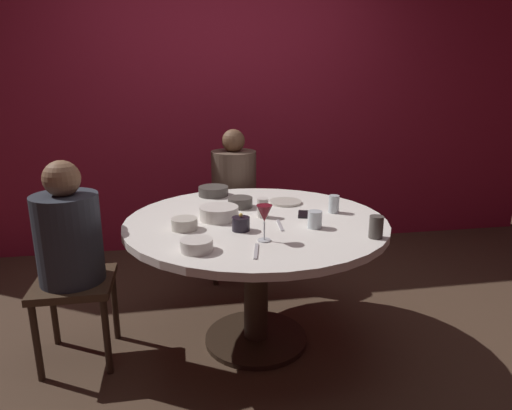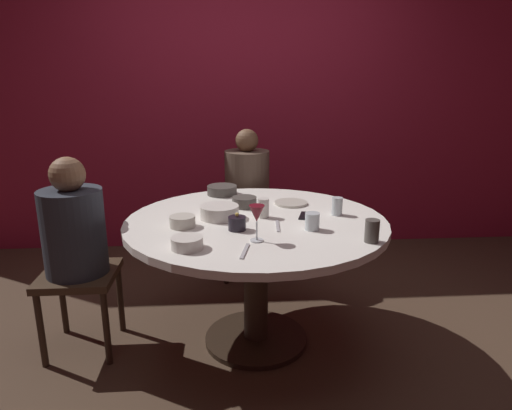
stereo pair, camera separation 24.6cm
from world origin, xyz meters
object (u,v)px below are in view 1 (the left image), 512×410
cup_near_candle (315,219)px  cup_center_front (376,227)px  cell_phone (304,214)px  bowl_salad_center (197,245)px  cup_by_left_diner (334,204)px  bowl_sauce_side (184,224)px  candle_holder (241,224)px  bowl_serving_large (240,202)px  wine_glass (264,215)px  cup_by_right_diner (263,208)px  dinner_plate (285,202)px  bowl_rice_portion (219,213)px  bowl_small_white (213,191)px  seated_diner_back (234,187)px  dining_table (256,243)px  seated_diner_left (69,240)px

cup_near_candle → cup_center_front: cup_center_front is taller
cell_phone → bowl_salad_center: bearing=52.2°
cup_near_candle → cup_by_left_diner: 0.31m
bowl_sauce_side → bowl_salad_center: bearing=-81.5°
bowl_sauce_side → candle_holder: bearing=-13.7°
cell_phone → bowl_serving_large: 0.40m
wine_glass → cell_phone: wine_glass is taller
candle_holder → cup_by_right_diner: 0.26m
cell_phone → cup_center_front: cup_center_front is taller
candle_holder → cup_center_front: 0.67m
bowl_serving_large → bowl_salad_center: bowl_serving_large is taller
wine_glass → dinner_plate: size_ratio=0.88×
bowl_sauce_side → bowl_rice_portion: bearing=36.2°
bowl_small_white → cup_by_left_diner: (0.65, -0.51, 0.02)m
dinner_plate → cell_phone: bearing=-79.6°
wine_glass → cup_near_candle: bearing=26.5°
bowl_salad_center → cup_center_front: (0.86, 0.02, 0.03)m
cup_center_front → seated_diner_back: bearing=110.9°
dining_table → bowl_salad_center: bowl_salad_center is taller
bowl_salad_center → bowl_rice_portion: 0.47m
cup_near_candle → bowl_small_white: bearing=121.4°
wine_glass → cup_near_candle: (0.29, 0.15, -0.08)m
dinner_plate → cup_near_candle: (0.04, -0.49, 0.04)m
cell_phone → bowl_rice_portion: 0.48m
seated_diner_back → bowl_sauce_side: seated_diner_back is taller
bowl_serving_large → seated_diner_left: bearing=-165.0°
dinner_plate → bowl_small_white: bowl_small_white is taller
dinner_plate → bowl_rice_portion: bearing=-149.3°
bowl_serving_large → bowl_sauce_side: bearing=-133.4°
bowl_rice_portion → cup_center_front: 0.84m
bowl_salad_center → bowl_sauce_side: size_ratio=1.10×
bowl_sauce_side → bowl_rice_portion: bowl_rice_portion is taller
candle_holder → cup_by_left_diner: bearing=21.3°
bowl_salad_center → bowl_rice_portion: bearing=72.4°
bowl_small_white → dining_table: bearing=-71.4°
bowl_small_white → cup_by_right_diner: bearing=-66.4°
bowl_sauce_side → wine_glass: bearing=-32.8°
cup_by_left_diner → cup_by_right_diner: size_ratio=0.94×
dinner_plate → bowl_serving_large: (-0.29, -0.04, 0.02)m
wine_glass → bowl_small_white: size_ratio=0.90×
cup_by_right_diner → cell_phone: bearing=-0.5°
cell_phone → bowl_small_white: bearing=-31.7°
seated_diner_back → bowl_salad_center: 1.43m
cell_phone → cup_center_front: 0.49m
candle_holder → cup_near_candle: (0.38, -0.02, 0.01)m
cup_by_right_diner → dining_table: bearing=-145.9°
seated_diner_back → dinner_plate: seated_diner_back is taller
seated_diner_back → bowl_sauce_side: size_ratio=8.57×
seated_diner_back → bowl_serving_large: size_ratio=7.73×
dinner_plate → cup_near_candle: size_ratio=2.26×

